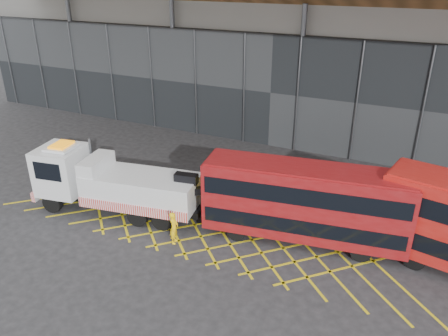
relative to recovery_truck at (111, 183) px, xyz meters
The scene contains 6 objects.
ground_plane 3.17m from the recovery_truck, 31.14° to the left, with size 120.00×120.00×0.00m, color #252527.
road_markings 5.91m from the recovery_truck, 14.15° to the left, with size 23.16×7.16×0.01m.
construction_building 21.49m from the recovery_truck, 77.97° to the left, with size 55.00×23.97×18.00m.
recovery_truck is the anchor object (origin of this frame).
bus_towed 10.19m from the recovery_truck, ahead, with size 9.76×3.61×3.88m.
worker 4.82m from the recovery_truck, 14.50° to the right, with size 0.59×0.39×1.63m, color yellow.
Camera 1 is at (12.03, -17.51, 12.10)m, focal length 35.00 mm.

